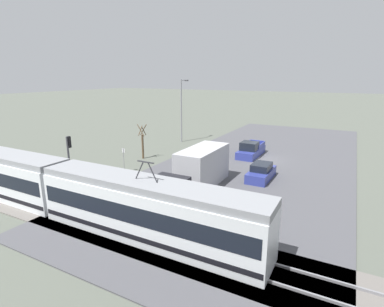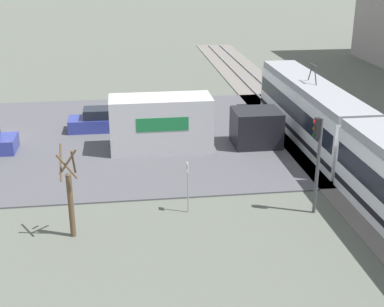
% 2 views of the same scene
% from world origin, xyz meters
% --- Properties ---
extents(ground_plane, '(320.00, 320.00, 0.00)m').
position_xyz_m(ground_plane, '(0.00, 0.00, 0.00)').
color(ground_plane, '#565B51').
extents(road_surface, '(19.16, 50.04, 0.08)m').
position_xyz_m(road_surface, '(0.00, 0.00, 0.04)').
color(road_surface, '#4C4C51').
rests_on(road_surface, ground).
extents(rail_bed, '(70.25, 4.40, 0.22)m').
position_xyz_m(rail_bed, '(0.00, 20.40, 0.05)').
color(rail_bed, slate).
rests_on(rail_bed, ground).
extents(light_rail_tram, '(29.65, 2.62, 4.68)m').
position_xyz_m(light_rail_tram, '(8.89, 20.40, 1.80)').
color(light_rail_tram, white).
rests_on(light_rail_tram, ground).
extents(box_truck, '(2.58, 10.34, 3.25)m').
position_xyz_m(box_truck, '(2.57, 12.13, 1.58)').
color(box_truck, black).
rests_on(box_truck, ground).
extents(pickup_truck, '(2.05, 5.52, 1.83)m').
position_xyz_m(pickup_truck, '(1.70, -0.62, 0.77)').
color(pickup_truck, navy).
rests_on(pickup_truck, ground).
extents(sedan_car_0, '(1.83, 4.27, 1.50)m').
position_xyz_m(sedan_car_0, '(-1.67, 6.98, 0.70)').
color(sedan_car_0, navy).
rests_on(sedan_car_0, ground).
extents(traffic_light_pole, '(0.28, 0.47, 4.59)m').
position_xyz_m(traffic_light_pole, '(11.85, 16.98, 3.01)').
color(traffic_light_pole, '#47474C').
rests_on(traffic_light_pole, ground).
extents(street_tree, '(0.97, 0.81, 4.05)m').
position_xyz_m(street_tree, '(12.58, 6.15, 1.84)').
color(street_tree, brown).
rests_on(street_tree, ground).
extents(street_lamp_near_crossing, '(0.36, 1.95, 8.94)m').
position_xyz_m(street_lamp_near_crossing, '(13.25, -4.19, 5.11)').
color(street_lamp_near_crossing, gray).
rests_on(street_lamp_near_crossing, ground).
extents(no_parking_sign, '(0.32, 0.08, 2.48)m').
position_xyz_m(no_parking_sign, '(11.04, 11.27, 1.50)').
color(no_parking_sign, gray).
rests_on(no_parking_sign, ground).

